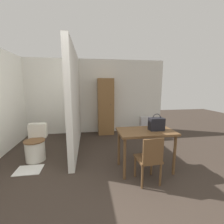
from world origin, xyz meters
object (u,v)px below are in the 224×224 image
toilet (36,145)px  space_heater (145,125)px  dining_table (146,136)px  wooden_chair (149,158)px  handbag (156,124)px  wooden_cabinet (106,107)px

toilet → space_heater: size_ratio=1.31×
dining_table → space_heater: bearing=68.8°
dining_table → wooden_chair: wooden_chair is taller
handbag → wooden_cabinet: wooden_cabinet is taller
wooden_chair → handbag: bearing=51.9°
dining_table → wooden_cabinet: size_ratio=0.57×
dining_table → space_heater: size_ratio=1.80×
wooden_chair → toilet: bearing=147.5°
toilet → space_heater: toilet is taller
dining_table → handbag: (0.20, -0.01, 0.23)m
space_heater → dining_table: bearing=-111.2°
toilet → wooden_cabinet: 2.43m
dining_table → handbag: handbag is taller
handbag → wooden_cabinet: bearing=106.5°
handbag → wooden_chair: bearing=-124.9°
toilet → dining_table: bearing=-19.1°
wooden_chair → toilet: wooden_chair is taller
wooden_chair → dining_table: bearing=74.6°
dining_table → toilet: bearing=160.9°
wooden_chair → space_heater: 2.72m
dining_table → wooden_cabinet: bearing=101.9°
wooden_chair → wooden_cabinet: (-0.41, 2.79, 0.48)m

